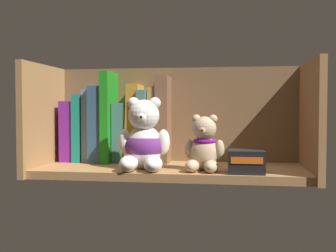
% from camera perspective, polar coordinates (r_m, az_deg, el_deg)
% --- Properties ---
extents(shelf_board, '(0.66, 0.24, 0.02)m').
position_cam_1_polar(shelf_board, '(1.06, 0.43, -6.15)').
color(shelf_board, '#9E7042').
rests_on(shelf_board, ground).
extents(shelf_back_panel, '(0.69, 0.01, 0.28)m').
position_cam_1_polar(shelf_back_panel, '(1.17, 1.29, 1.10)').
color(shelf_back_panel, brown).
rests_on(shelf_back_panel, ground).
extents(shelf_side_panel_left, '(0.02, 0.26, 0.28)m').
position_cam_1_polar(shelf_side_panel_left, '(1.15, -16.63, 0.97)').
color(shelf_side_panel_left, '#9E7042').
rests_on(shelf_side_panel_left, ground).
extents(shelf_side_panel_right, '(0.02, 0.26, 0.28)m').
position_cam_1_polar(shelf_side_panel_right, '(1.06, 19.00, 0.83)').
color(shelf_side_panel_right, '#9E7042').
rests_on(shelf_side_panel_right, ground).
extents(book_0, '(0.03, 0.10, 0.17)m').
position_cam_1_polar(book_0, '(1.21, -13.13, -0.68)').
color(book_0, '#6C1E91').
rests_on(book_0, shelf_board).
extents(book_1, '(0.02, 0.11, 0.19)m').
position_cam_1_polar(book_1, '(1.20, -11.72, -0.25)').
color(book_1, '#177B6F').
rests_on(book_1, shelf_board).
extents(book_2, '(0.02, 0.10, 0.20)m').
position_cam_1_polar(book_2, '(1.19, -10.58, 0.05)').
color(book_2, slate).
rests_on(book_2, shelf_board).
extents(book_3, '(0.03, 0.13, 0.21)m').
position_cam_1_polar(book_3, '(1.18, -9.22, 0.25)').
color(book_3, '#2C4E6D').
rests_on(book_3, shelf_board).
extents(book_4, '(0.02, 0.15, 0.25)m').
position_cam_1_polar(book_4, '(1.17, -7.81, 1.20)').
color(book_4, '#1C821A').
rests_on(book_4, shelf_board).
extents(book_5, '(0.04, 0.09, 0.16)m').
position_cam_1_polar(book_5, '(1.16, -6.31, -0.87)').
color(book_5, '#457670').
rests_on(book_5, shelf_board).
extents(book_6, '(0.04, 0.10, 0.21)m').
position_cam_1_polar(book_6, '(1.15, -4.58, 0.37)').
color(book_6, '#B67E29').
rests_on(book_6, shelf_board).
extents(book_7, '(0.02, 0.13, 0.20)m').
position_cam_1_polar(book_7, '(1.15, -3.11, -0.06)').
color(book_7, '#47736E').
rests_on(book_7, shelf_board).
extents(book_8, '(0.02, 0.10, 0.20)m').
position_cam_1_polar(book_8, '(1.14, -1.98, 0.11)').
color(book_8, '#A98043').
rests_on(book_8, shelf_board).
extents(book_9, '(0.03, 0.11, 0.23)m').
position_cam_1_polar(book_9, '(1.14, -0.58, 0.88)').
color(book_9, brown).
rests_on(book_9, shelf_board).
extents(teddy_bear_larger, '(0.13, 0.13, 0.18)m').
position_cam_1_polar(teddy_bear_larger, '(1.01, -3.33, -2.06)').
color(teddy_bear_larger, white).
rests_on(teddy_bear_larger, shelf_board).
extents(teddy_bear_smaller, '(0.10, 0.10, 0.13)m').
position_cam_1_polar(teddy_bear_smaller, '(0.99, 4.97, -2.85)').
color(teddy_bear_smaller, tan).
rests_on(teddy_bear_smaller, shelf_board).
extents(small_product_box, '(0.08, 0.07, 0.05)m').
position_cam_1_polar(small_product_box, '(0.97, 10.68, -4.81)').
color(small_product_box, black).
rests_on(small_product_box, shelf_board).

